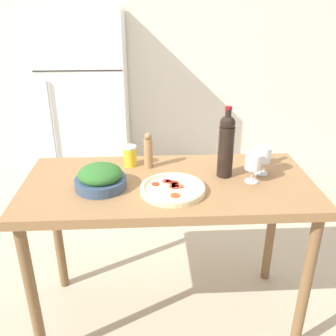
{
  "coord_description": "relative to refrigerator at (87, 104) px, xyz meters",
  "views": [
    {
      "loc": [
        -0.09,
        -1.7,
        1.76
      ],
      "look_at": [
        0.0,
        0.03,
        0.95
      ],
      "focal_mm": 40.0,
      "sensor_mm": 36.0,
      "label": 1
    }
  ],
  "objects": [
    {
      "name": "ground_plane",
      "position": [
        0.67,
        -1.78,
        -0.83
      ],
      "size": [
        14.0,
        14.0,
        0.0
      ],
      "primitive_type": "plane",
      "color": "#BCAD93"
    },
    {
      "name": "wall_back",
      "position": [
        0.67,
        0.36,
        0.47
      ],
      "size": [
        6.4,
        0.06,
        2.6
      ],
      "color": "silver",
      "rests_on": "ground_plane"
    },
    {
      "name": "refrigerator",
      "position": [
        0.0,
        0.0,
        0.0
      ],
      "size": [
        0.75,
        0.66,
        1.65
      ],
      "color": "white",
      "rests_on": "ground_plane"
    },
    {
      "name": "prep_counter",
      "position": [
        0.67,
        -1.78,
        -0.04
      ],
      "size": [
        1.47,
        0.68,
        0.89
      ],
      "color": "olive",
      "rests_on": "ground_plane"
    },
    {
      "name": "wine_bottle",
      "position": [
        0.97,
        -1.73,
        0.24
      ],
      "size": [
        0.08,
        0.08,
        0.37
      ],
      "color": "black",
      "rests_on": "prep_counter"
    },
    {
      "name": "wine_glass_near",
      "position": [
        1.09,
        -1.8,
        0.17
      ],
      "size": [
        0.08,
        0.08,
        0.15
      ],
      "color": "silver",
      "rests_on": "prep_counter"
    },
    {
      "name": "wine_glass_far",
      "position": [
        1.17,
        -1.72,
        0.17
      ],
      "size": [
        0.08,
        0.08,
        0.15
      ],
      "color": "silver",
      "rests_on": "prep_counter"
    },
    {
      "name": "pepper_mill",
      "position": [
        0.57,
        -1.6,
        0.16
      ],
      "size": [
        0.05,
        0.05,
        0.2
      ],
      "color": "#AD7F51",
      "rests_on": "prep_counter"
    },
    {
      "name": "salad_bowl",
      "position": [
        0.34,
        -1.83,
        0.12
      ],
      "size": [
        0.25,
        0.25,
        0.12
      ],
      "color": "#384C6B",
      "rests_on": "prep_counter"
    },
    {
      "name": "homemade_pizza",
      "position": [
        0.69,
        -1.89,
        0.08
      ],
      "size": [
        0.32,
        0.32,
        0.03
      ],
      "color": "beige",
      "rests_on": "prep_counter"
    },
    {
      "name": "salt_canister",
      "position": [
        0.47,
        -1.57,
        0.12
      ],
      "size": [
        0.07,
        0.07,
        0.11
      ],
      "color": "yellow",
      "rests_on": "prep_counter"
    }
  ]
}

